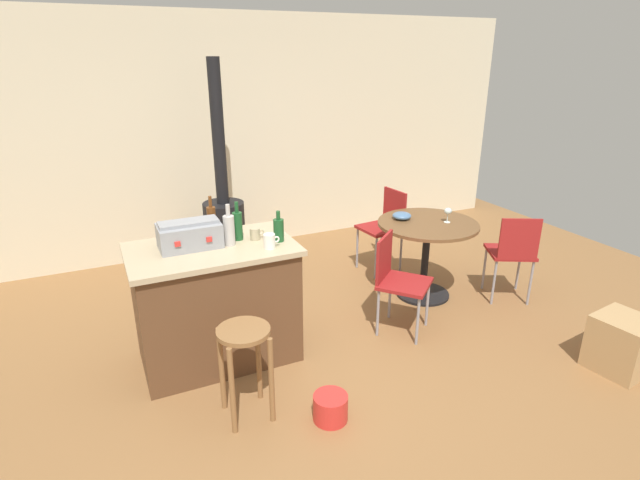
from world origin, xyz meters
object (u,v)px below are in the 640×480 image
Objects in this scene: wood_stove at (224,221)px; plastic_bucket at (330,408)px; folding_chair_far at (397,277)px; cup_0 at (255,234)px; bottle_3 at (229,229)px; cardboard_box at (621,344)px; wine_glass at (448,212)px; serving_bowl at (402,216)px; wooden_stool at (245,352)px; folding_chair_left at (513,250)px; bottle_0 at (212,220)px; bottle_1 at (238,225)px; folding_chair_near at (385,223)px; toolbox at (190,235)px; cup_1 at (270,241)px; kitchen_island at (216,303)px; bottle_2 at (279,230)px.

wood_stove is 2.75m from plastic_bucket.
folding_chair_far is 7.54× the size of cup_0.
bottle_3 is 0.73× the size of cardboard_box.
cup_0 is 1.93m from wine_glass.
wooden_stool is at bearing -149.47° from serving_bowl.
folding_chair_left reaches higher than serving_bowl.
wood_stove is at bearing 72.69° from bottle_0.
serving_bowl is (1.59, 0.38, -0.18)m from cup_0.
wooden_stool reaches higher than cardboard_box.
bottle_1 is 1.65× the size of serving_bowl.
toolbox reaches higher than folding_chair_near.
cup_1 is at bearing -159.02° from serving_bowl.
wine_glass is at bearing 24.55° from folding_chair_far.
cardboard_box is (2.37, -1.46, -0.77)m from cup_0.
wooden_stool is 0.94m from bottle_3.
bottle_0 is 1.65m from plastic_bucket.
folding_chair_near is (2.09, 0.93, 0.06)m from kitchen_island.
bottle_1 is 0.96× the size of bottle_3.
wood_stove reaches higher than cup_0.
cup_1 reaches higher than folding_chair_left.
folding_chair_near is at bearing 120.56° from folding_chair_left.
wooden_stool is 0.73× the size of folding_chair_near.
plastic_bucket is (-1.79, -1.16, -0.78)m from wine_glass.
folding_chair_near is 0.89m from wine_glass.
toolbox is 0.29m from bottle_3.
bottle_0 is at bearing 124.00° from cup_1.
bottle_1 reaches higher than wooden_stool.
folding_chair_left is 1.25m from cardboard_box.
folding_chair_far is at bearing -1.17° from cup_1.
serving_bowl is (1.86, 0.14, -0.26)m from bottle_0.
bottle_1 is at bearing 74.55° from wooden_stool.
wine_glass reaches higher than plastic_bucket.
bottle_0 reaches higher than wine_glass.
bottle_2 is at bearing -34.99° from cup_0.
cup_0 is 1.37m from plastic_bucket.
wine_glass is 0.34× the size of cardboard_box.
bottle_2 is 0.19m from cup_0.
bottle_3 is (-1.96, -0.95, 0.53)m from folding_chair_near.
folding_chair_near is 0.63m from serving_bowl.
kitchen_island reaches higher than cardboard_box.
bottle_3 is (-2.64, 0.21, 0.54)m from folding_chair_left.
cardboard_box is at bearing -32.81° from bottle_0.
wood_stove is at bearing 125.01° from cardboard_box.
folding_chair_near is 7.30× the size of cup_1.
wine_glass is 0.62× the size of plastic_bucket.
serving_bowl is 2.15m from plastic_bucket.
toolbox is 0.65m from bottle_2.
bottle_0 is (-2.71, 0.48, 0.54)m from folding_chair_left.
cup_1 is 0.84× the size of wine_glass.
cup_0 is at bearing -6.21° from toolbox.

